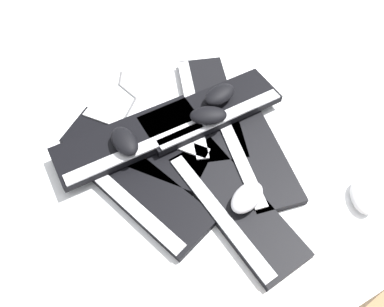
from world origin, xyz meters
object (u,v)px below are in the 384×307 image
(keyboard_2, at_px, (140,190))
(mouse_3, at_px, (208,115))
(keyboard_5, at_px, (129,140))
(mouse_4, at_px, (247,197))
(keyboard_0, at_px, (208,107))
(keyboard_3, at_px, (234,206))
(mouse_0, at_px, (125,141))
(keyboard_1, at_px, (136,147))
(mouse_2, at_px, (363,196))
(mouse_1, at_px, (220,95))
(keyboard_4, at_px, (251,146))
(keyboard_6, at_px, (211,110))

(keyboard_2, relative_size, mouse_3, 3.88)
(keyboard_5, distance_m, mouse_4, 0.38)
(keyboard_0, distance_m, keyboard_5, 0.29)
(keyboard_3, distance_m, mouse_0, 0.35)
(keyboard_5, height_order, mouse_4, mouse_4)
(keyboard_0, relative_size, keyboard_2, 1.07)
(keyboard_0, distance_m, keyboard_1, 0.27)
(mouse_4, bearing_deg, keyboard_3, 141.86)
(keyboard_0, relative_size, mouse_2, 4.17)
(mouse_1, height_order, mouse_3, same)
(mouse_1, relative_size, mouse_3, 1.00)
(keyboard_5, bearing_deg, mouse_1, -60.12)
(keyboard_2, height_order, mouse_4, mouse_4)
(keyboard_0, distance_m, mouse_4, 0.37)
(keyboard_0, bearing_deg, keyboard_2, 148.16)
(keyboard_1, height_order, mouse_2, mouse_2)
(keyboard_3, bearing_deg, keyboard_4, -16.72)
(mouse_4, bearing_deg, mouse_0, 104.85)
(keyboard_6, bearing_deg, mouse_3, 167.74)
(keyboard_3, bearing_deg, mouse_2, -85.11)
(keyboard_1, relative_size, keyboard_3, 1.04)
(keyboard_5, relative_size, mouse_4, 4.16)
(keyboard_0, height_order, keyboard_6, keyboard_6)
(mouse_3, xyz_separation_m, mouse_4, (-0.26, -0.10, -0.03))
(keyboard_3, bearing_deg, mouse_4, -78.41)
(keyboard_1, distance_m, keyboard_5, 0.03)
(keyboard_5, height_order, mouse_3, mouse_3)
(keyboard_3, relative_size, mouse_4, 4.07)
(mouse_4, bearing_deg, mouse_1, 50.63)
(keyboard_1, bearing_deg, keyboard_5, 82.66)
(keyboard_6, distance_m, mouse_1, 0.05)
(mouse_0, xyz_separation_m, mouse_3, (0.10, -0.24, 0.00))
(keyboard_2, distance_m, mouse_1, 0.38)
(keyboard_5, relative_size, keyboard_6, 1.00)
(keyboard_0, bearing_deg, keyboard_5, 124.73)
(keyboard_4, height_order, keyboard_6, keyboard_6)
(mouse_3, bearing_deg, keyboard_4, -29.88)
(keyboard_5, distance_m, mouse_0, 0.05)
(keyboard_3, height_order, mouse_2, mouse_2)
(keyboard_2, distance_m, keyboard_5, 0.16)
(mouse_1, height_order, mouse_4, mouse_1)
(keyboard_0, bearing_deg, keyboard_4, -141.15)
(keyboard_0, height_order, mouse_4, mouse_4)
(mouse_0, bearing_deg, mouse_4, 31.85)
(keyboard_4, height_order, mouse_1, mouse_1)
(mouse_2, distance_m, mouse_4, 0.32)
(keyboard_2, distance_m, keyboard_4, 0.35)
(keyboard_3, bearing_deg, mouse_0, 61.56)
(mouse_1, relative_size, mouse_4, 1.00)
(keyboard_4, xyz_separation_m, mouse_0, (-0.04, 0.37, 0.07))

